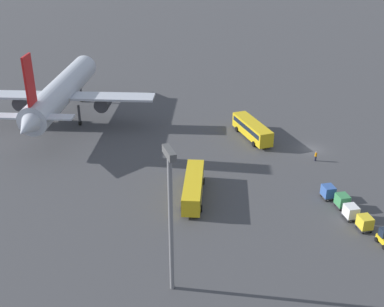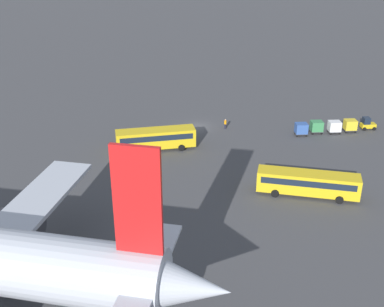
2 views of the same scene
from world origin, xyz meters
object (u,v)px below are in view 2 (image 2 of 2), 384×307
Objects in this scene: shuttle_bus_far at (308,182)px; worker_person at (225,124)px; cargo_cart_white at (334,126)px; cargo_cart_yellow at (350,125)px; baggage_tug at (367,124)px; cargo_cart_blue at (301,129)px; cargo_cart_green at (317,126)px; shuttle_bus_near at (156,138)px.

shuttle_bus_far is 7.24× the size of worker_person.
cargo_cart_yellow is at bearing -177.21° from cargo_cart_white.
cargo_cart_blue is at bearing 8.33° from baggage_tug.
cargo_cart_blue is at bearing 156.22° from worker_person.
shuttle_bus_far is 21.49m from cargo_cart_green.
shuttle_bus_near is 23.94m from cargo_cart_blue.
cargo_cart_yellow reaches higher than worker_person.
cargo_cart_white is (2.86, 0.14, 0.00)m from cargo_cart_yellow.
cargo_cart_green is (-14.31, 4.57, 0.32)m from worker_person.
cargo_cart_yellow is 8.59m from cargo_cart_blue.
cargo_cart_green is (9.16, 0.10, 0.25)m from baggage_tug.
baggage_tug reaches higher than cargo_cart_yellow.
cargo_cart_yellow is at bearing 165.94° from worker_person.
baggage_tug is 1.16× the size of cargo_cart_green.
baggage_tug is at bearing 169.20° from worker_person.
cargo_cart_yellow is at bearing -106.91° from shuttle_bus_far.
shuttle_bus_far is at bearing 133.29° from shuttle_bus_near.
cargo_cart_yellow is at bearing 175.56° from cargo_cart_green.
cargo_cart_blue is (5.73, -0.11, 0.00)m from cargo_cart_white.
cargo_cart_white is (6.30, 0.68, 0.25)m from baggage_tug.
cargo_cart_blue is at bearing 9.33° from cargo_cart_green.
shuttle_bus_near is at bearing 2.71° from cargo_cart_blue.
shuttle_bus_far is at bearing 56.00° from cargo_cart_white.
cargo_cart_blue is (-11.45, 5.04, 0.32)m from worker_person.
cargo_cart_white and cargo_cart_green have the same top height.
shuttle_bus_near is 32.53m from cargo_cart_yellow.
baggage_tug reaches higher than cargo_cart_white.
shuttle_bus_far reaches higher than worker_person.
shuttle_bus_far is at bearing 50.56° from cargo_cart_yellow.
shuttle_bus_near is 4.76× the size of baggage_tug.
baggage_tug is 1.16× the size of cargo_cart_blue.
cargo_cart_yellow is at bearing 14.60° from baggage_tug.
shuttle_bus_near is 5.50× the size of cargo_cart_white.
cargo_cart_green is at bearing 162.28° from worker_person.
cargo_cart_green is (2.86, -0.59, 0.00)m from cargo_cart_white.
baggage_tug is at bearing -178.21° from shuttle_bus_near.
worker_person is 0.80× the size of cargo_cart_white.
cargo_cart_green is (-26.77, -1.60, -0.72)m from shuttle_bus_near.
worker_person is (-12.46, -6.17, -1.04)m from shuttle_bus_near.
baggage_tug is at bearing -179.40° from cargo_cart_green.
baggage_tug reaches higher than cargo_cart_blue.
baggage_tug is at bearing -111.82° from shuttle_bus_far.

